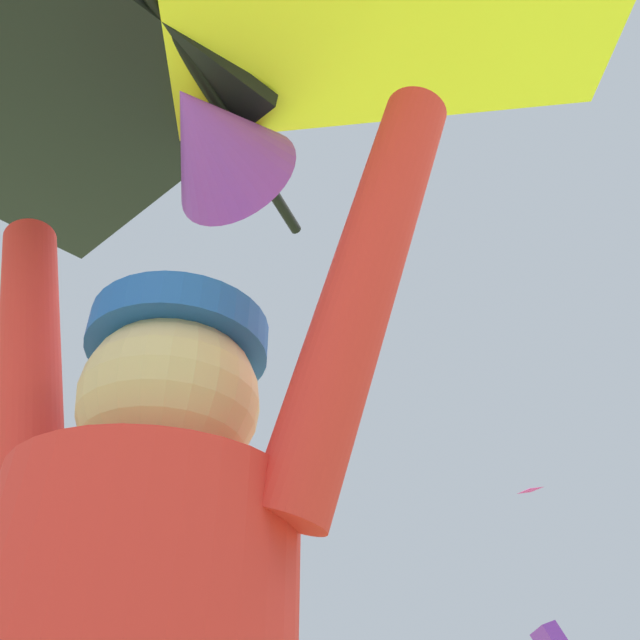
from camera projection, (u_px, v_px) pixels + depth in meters
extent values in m
sphere|color=tan|center=(170.00, 404.00, 0.84)|extent=(0.23, 0.23, 0.23)
cylinder|color=#1E47AD|center=(179.00, 342.00, 0.90)|extent=(0.30, 0.30, 0.05)
cylinder|color=red|center=(363.00, 281.00, 0.83)|extent=(0.29, 0.17, 0.62)
cylinder|color=red|center=(30.00, 366.00, 0.99)|extent=(0.29, 0.17, 0.62)
cylinder|color=black|center=(216.00, 101.00, 1.21)|extent=(0.25, 0.70, 0.02)
cube|color=black|center=(2.00, 101.00, 1.32)|extent=(1.12, 1.12, 0.21)
cone|color=purple|center=(210.00, 137.00, 1.15)|extent=(0.29, 0.26, 0.24)
pyramid|color=#DB2393|center=(530.00, 489.00, 23.66)|extent=(0.89, 0.91, 0.34)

